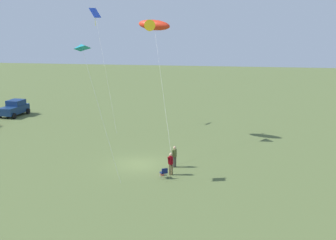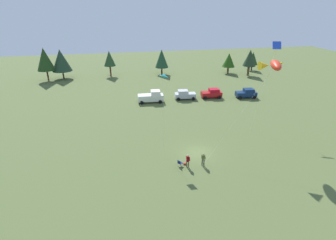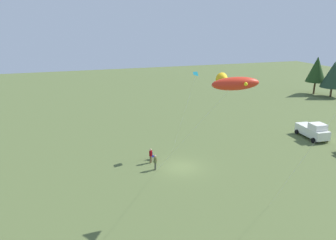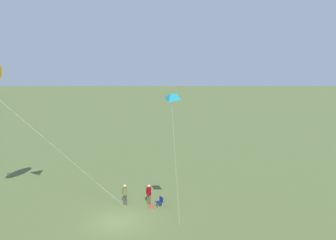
{
  "view_description": "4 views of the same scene",
  "coord_description": "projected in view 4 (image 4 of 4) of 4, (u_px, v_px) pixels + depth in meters",
  "views": [
    {
      "loc": [
        -35.97,
        -7.95,
        11.83
      ],
      "look_at": [
        -1.93,
        -2.67,
        4.24
      ],
      "focal_mm": 50.0,
      "sensor_mm": 36.0,
      "label": 1
    },
    {
      "loc": [
        -9.84,
        -28.41,
        18.06
      ],
      "look_at": [
        -3.84,
        0.78,
        4.75
      ],
      "focal_mm": 28.0,
      "sensor_mm": 36.0,
      "label": 2
    },
    {
      "loc": [
        31.17,
        -11.88,
        15.59
      ],
      "look_at": [
        -1.25,
        -1.17,
        5.24
      ],
      "focal_mm": 35.0,
      "sensor_mm": 36.0,
      "label": 3
    },
    {
      "loc": [
        -3.46,
        26.68,
        13.37
      ],
      "look_at": [
        -3.7,
        0.01,
        7.65
      ],
      "focal_mm": 42.0,
      "sensor_mm": 36.0,
      "label": 4
    }
  ],
  "objects": [
    {
      "name": "person_kite_flyer",
      "position": [
        125.0,
        193.0,
        31.53
      ],
      "size": [
        0.54,
        0.46,
        1.74
      ],
      "rotation": [
        0.0,
        0.0,
        1.08
      ],
      "color": "#383B31",
      "rests_on": "ground"
    },
    {
      "name": "backpack_on_grass",
      "position": [
        151.0,
        207.0,
        31.11
      ],
      "size": [
        0.32,
        0.23,
        0.22
      ],
      "primitive_type": "cube",
      "rotation": [
        0.0,
        0.0,
        0.02
      ],
      "color": "#A53327",
      "rests_on": "ground"
    },
    {
      "name": "ground_plane",
      "position": [
        118.0,
        222.0,
        28.86
      ],
      "size": [
        160.0,
        160.0,
        0.0
      ],
      "primitive_type": "plane",
      "color": "#516133"
    },
    {
      "name": "kite_delta_teal",
      "position": [
        170.0,
        97.0,
        23.67
      ],
      "size": [
        1.34,
        3.45,
        10.1
      ],
      "color": "teal",
      "rests_on": "ground"
    },
    {
      "name": "folding_chair",
      "position": [
        160.0,
        201.0,
        31.28
      ],
      "size": [
        0.66,
        0.66,
        0.82
      ],
      "rotation": [
        0.0,
        0.0,
        0.57
      ],
      "color": "#111C50",
      "rests_on": "ground"
    },
    {
      "name": "person_spectator",
      "position": [
        149.0,
        193.0,
        31.53
      ],
      "size": [
        0.52,
        0.5,
        1.74
      ],
      "rotation": [
        0.0,
        0.0,
        0.89
      ],
      "color": "brown",
      "rests_on": "ground"
    }
  ]
}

